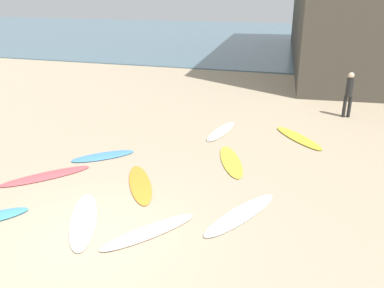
# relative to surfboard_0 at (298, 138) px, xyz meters

# --- Properties ---
(ground_plane) EXTENTS (120.00, 120.00, 0.00)m
(ground_plane) POSITION_rel_surfboard_0_xyz_m (-3.97, -7.60, -0.04)
(ground_plane) COLOR tan
(ocean_water) EXTENTS (120.00, 40.00, 0.08)m
(ocean_water) POSITION_rel_surfboard_0_xyz_m (-3.97, 31.65, 0.00)
(ocean_water) COLOR slate
(ocean_water) RESTS_ON ground_plane
(surfboard_0) EXTENTS (2.04, 2.37, 0.08)m
(surfboard_0) POSITION_rel_surfboard_0_xyz_m (0.00, 0.00, 0.00)
(surfboard_0) COLOR yellow
(surfboard_0) RESTS_ON ground_plane
(surfboard_1) EXTENTS (1.86, 1.76, 0.07)m
(surfboard_1) POSITION_rel_surfboard_0_xyz_m (-5.77, -3.50, -0.01)
(surfboard_1) COLOR #4B93E2
(surfboard_1) RESTS_ON ground_plane
(surfboard_2) EXTENTS (2.02, 2.21, 0.06)m
(surfboard_2) POSITION_rel_surfboard_0_xyz_m (-6.59, -5.26, -0.01)
(surfboard_2) COLOR #E2545B
(surfboard_2) RESTS_ON ground_plane
(surfboard_3) EXTENTS (1.68, 2.36, 0.06)m
(surfboard_3) POSITION_rel_surfboard_0_xyz_m (-3.87, -4.94, -0.01)
(surfboard_3) COLOR orange
(surfboard_3) RESTS_ON ground_plane
(surfboard_4) EXTENTS (0.88, 2.43, 0.07)m
(surfboard_4) POSITION_rel_surfboard_0_xyz_m (-2.76, -0.09, -0.01)
(surfboard_4) COLOR #EAEBC7
(surfboard_4) RESTS_ON ground_plane
(surfboard_5) EXTENTS (1.77, 2.17, 0.08)m
(surfboard_5) POSITION_rel_surfboard_0_xyz_m (-2.74, -6.99, 0.00)
(surfboard_5) COLOR white
(surfboard_5) RESTS_ON ground_plane
(surfboard_6) EXTENTS (1.65, 2.51, 0.06)m
(surfboard_6) POSITION_rel_surfboard_0_xyz_m (-4.36, -6.99, -0.01)
(surfboard_6) COLOR white
(surfboard_6) RESTS_ON ground_plane
(surfboard_7) EXTENTS (1.60, 2.55, 0.08)m
(surfboard_7) POSITION_rel_surfboard_0_xyz_m (-0.98, -5.70, -0.00)
(surfboard_7) COLOR white
(surfboard_7) RESTS_ON ground_plane
(surfboard_8) EXTENTS (1.42, 2.51, 0.06)m
(surfboard_8) POSITION_rel_surfboard_0_xyz_m (-1.84, -2.71, -0.01)
(surfboard_8) COLOR yellow
(surfboard_8) RESTS_ON ground_plane
(beachgoer_near) EXTENTS (0.34, 0.34, 1.85)m
(beachgoer_near) POSITION_rel_surfboard_0_xyz_m (1.71, 3.25, 1.00)
(beachgoer_near) COLOR black
(beachgoer_near) RESTS_ON ground_plane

